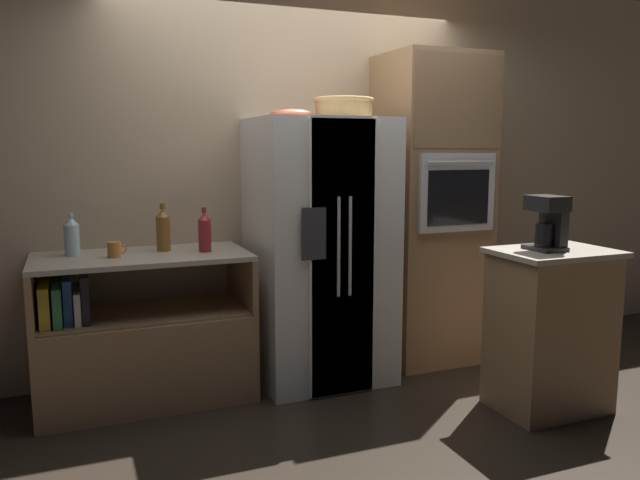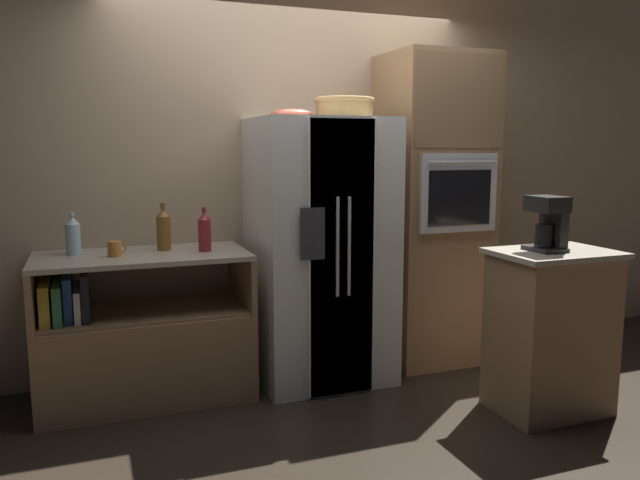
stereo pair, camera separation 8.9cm
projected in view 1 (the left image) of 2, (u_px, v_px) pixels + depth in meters
name	position (u px, v px, depth m)	size (l,w,h in m)	color
ground_plane	(314.00, 380.00, 4.19)	(20.00, 20.00, 0.00)	black
wall_back	(289.00, 169.00, 4.42)	(12.00, 0.06, 2.80)	tan
counter_left	(143.00, 346.00, 3.84)	(1.27, 0.66, 0.91)	#93704C
refrigerator	(320.00, 251.00, 4.15)	(0.86, 0.79, 1.74)	silver
wall_oven	(431.00, 210.00, 4.51)	(0.71, 0.68, 2.20)	#93704C
island_counter	(550.00, 330.00, 3.68)	(0.69, 0.50, 0.96)	#93704C
wicker_basket	(344.00, 107.00, 4.08)	(0.40, 0.40, 0.13)	tan
fruit_bowl	(291.00, 113.00, 4.02)	(0.27, 0.27, 0.06)	#DB664C
bottle_tall	(205.00, 232.00, 3.86)	(0.08, 0.08, 0.28)	maroon
bottle_short	(72.00, 236.00, 3.72)	(0.09, 0.09, 0.26)	silver
bottle_wide	(163.00, 230.00, 3.88)	(0.09, 0.09, 0.30)	brown
mug	(115.00, 250.00, 3.67)	(0.11, 0.08, 0.09)	orange
coffee_maker	(549.00, 220.00, 3.58)	(0.17, 0.21, 0.32)	black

